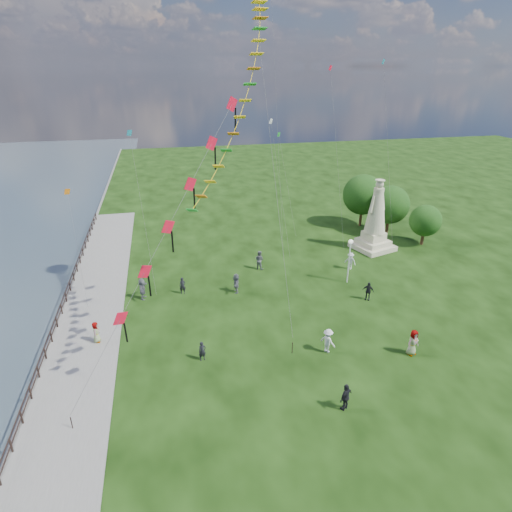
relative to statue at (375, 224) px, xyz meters
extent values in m
cube|color=slate|center=(-31.27, -9.22, -3.14)|extent=(0.30, 160.00, 0.60)
cube|color=slate|center=(-28.77, -11.22, -2.89)|extent=(5.00, 60.00, 0.10)
cylinder|color=black|center=(-31.07, -21.22, -2.44)|extent=(0.11, 0.11, 1.00)
cylinder|color=black|center=(-31.07, -19.22, -2.44)|extent=(0.11, 0.11, 1.00)
cylinder|color=black|center=(-31.07, -17.22, -2.44)|extent=(0.11, 0.11, 1.00)
cylinder|color=black|center=(-31.07, -15.22, -2.44)|extent=(0.11, 0.11, 1.00)
cylinder|color=black|center=(-31.07, -13.22, -2.44)|extent=(0.11, 0.11, 1.00)
cylinder|color=black|center=(-31.07, -11.22, -2.44)|extent=(0.11, 0.11, 1.00)
cylinder|color=black|center=(-31.07, -9.22, -2.44)|extent=(0.11, 0.11, 1.00)
cylinder|color=black|center=(-31.07, -7.22, -2.44)|extent=(0.11, 0.11, 1.00)
cylinder|color=black|center=(-31.07, -5.22, -2.44)|extent=(0.11, 0.11, 1.00)
cylinder|color=black|center=(-31.07, -3.22, -2.44)|extent=(0.11, 0.11, 1.00)
cylinder|color=black|center=(-31.07, -1.22, -2.44)|extent=(0.11, 0.11, 1.00)
cylinder|color=black|center=(-31.07, 0.78, -2.44)|extent=(0.11, 0.11, 1.00)
cylinder|color=black|center=(-31.07, 2.78, -2.44)|extent=(0.11, 0.11, 1.00)
cylinder|color=black|center=(-31.07, 4.78, -2.44)|extent=(0.11, 0.11, 1.00)
cylinder|color=black|center=(-31.07, 6.78, -2.44)|extent=(0.11, 0.11, 1.00)
cylinder|color=black|center=(-31.07, 8.78, -2.44)|extent=(0.11, 0.11, 1.00)
cylinder|color=black|center=(-31.07, 10.78, -2.44)|extent=(0.11, 0.11, 1.00)
cylinder|color=black|center=(-31.07, 12.78, -2.44)|extent=(0.11, 0.11, 1.00)
cylinder|color=black|center=(-31.07, 14.78, -2.44)|extent=(0.11, 0.11, 1.00)
cylinder|color=black|center=(-31.07, 16.78, -2.44)|extent=(0.11, 0.11, 1.00)
cube|color=black|center=(-31.07, -9.22, -1.96)|extent=(0.06, 52.00, 0.06)
cube|color=black|center=(-31.07, -9.22, -2.39)|extent=(0.06, 52.00, 0.06)
cube|color=tan|center=(0.00, 0.00, -2.66)|extent=(4.77, 4.77, 0.55)
cube|color=tan|center=(0.00, 0.00, -2.12)|extent=(3.63, 3.63, 0.55)
cube|color=tan|center=(0.00, 0.00, -1.39)|extent=(2.50, 2.50, 0.91)
cylinder|color=tan|center=(0.00, 0.00, 3.79)|extent=(1.36, 1.36, 0.36)
sphere|color=tan|center=(0.00, 0.00, 4.36)|extent=(0.84, 0.84, 0.84)
cylinder|color=tan|center=(0.00, 0.00, 4.79)|extent=(1.00, 1.00, 0.09)
cylinder|color=silver|center=(-6.04, -6.94, -0.94)|extent=(0.12, 0.12, 4.00)
sphere|color=white|center=(-6.04, -6.94, 1.18)|extent=(0.40, 0.40, 0.40)
cylinder|color=#382314|center=(3.82, 3.92, -1.81)|extent=(0.36, 0.36, 2.25)
sphere|color=#12350E|center=(3.82, 3.92, 0.72)|extent=(4.50, 4.50, 4.50)
cylinder|color=#382314|center=(6.08, -0.05, -2.06)|extent=(0.36, 0.36, 1.76)
sphere|color=#12350E|center=(6.08, -0.05, -0.08)|extent=(3.51, 3.51, 3.51)
cylinder|color=#382314|center=(1.97, 7.33, -1.69)|extent=(0.36, 0.36, 2.49)
sphere|color=#12350E|center=(1.97, 7.33, 1.11)|extent=(4.98, 4.98, 4.98)
imported|color=black|center=(-20.52, -15.60, -2.21)|extent=(0.59, 0.45, 1.45)
imported|color=silver|center=(-11.78, -16.58, -2.02)|extent=(1.16, 1.32, 1.83)
imported|color=black|center=(-12.82, -22.07, -2.03)|extent=(1.19, 1.03, 1.81)
imported|color=#595960|center=(-6.12, -18.15, -1.97)|extent=(1.07, 0.82, 1.94)
imported|color=#595960|center=(-24.66, -5.91, -1.97)|extent=(1.00, 1.88, 1.94)
imported|color=black|center=(-21.22, -5.77, -2.16)|extent=(0.57, 0.37, 1.56)
imported|color=#595960|center=(-13.42, -2.24, -1.98)|extent=(1.07, 1.05, 1.91)
imported|color=silver|center=(-4.61, -4.31, -2.05)|extent=(1.21, 1.23, 1.77)
imported|color=black|center=(-5.66, -10.36, -2.10)|extent=(1.10, 0.97, 1.68)
imported|color=#595960|center=(-27.82, -11.91, -2.12)|extent=(0.60, 0.86, 1.63)
imported|color=#595960|center=(-16.53, -6.53, -2.03)|extent=(0.91, 1.75, 1.81)
cylinder|color=black|center=(-28.27, -20.22, -2.49)|extent=(0.06, 0.06, 0.90)
cube|color=red|center=(-25.21, -17.70, 2.36)|extent=(0.87, 0.64, 1.03)
cube|color=black|center=(-25.03, -17.80, 1.41)|extent=(0.10, 0.28, 1.48)
cube|color=red|center=(-23.64, -16.40, 4.57)|extent=(0.87, 0.64, 1.03)
cube|color=black|center=(-23.46, -16.50, 3.62)|extent=(0.10, 0.28, 1.48)
cube|color=red|center=(-22.07, -15.11, 6.78)|extent=(0.87, 0.64, 1.03)
cube|color=black|center=(-21.89, -15.21, 5.83)|extent=(0.10, 0.28, 1.48)
cube|color=red|center=(-20.49, -13.81, 8.99)|extent=(0.87, 0.64, 1.03)
cube|color=black|center=(-20.31, -13.91, 8.04)|extent=(0.10, 0.28, 1.48)
cube|color=red|center=(-18.92, -12.52, 11.20)|extent=(0.87, 0.64, 1.03)
cube|color=black|center=(-18.74, -12.62, 10.25)|extent=(0.10, 0.28, 1.48)
cube|color=red|center=(-17.35, -11.22, 13.41)|extent=(0.87, 0.64, 1.03)
cube|color=black|center=(-17.17, -11.32, 12.46)|extent=(0.10, 0.28, 1.48)
cylinder|color=black|center=(-14.27, -16.22, -2.49)|extent=(0.06, 0.06, 0.90)
cube|color=yellow|center=(-15.58, -11.25, 19.14)|extent=(0.98, 0.78, 0.16)
cube|color=yellow|center=(-15.67, -11.86, 18.69)|extent=(0.93, 0.75, 0.15)
cube|color=orange|center=(-15.80, -12.48, 18.17)|extent=(0.89, 0.72, 0.15)
cube|color=green|center=(-15.97, -13.11, 17.59)|extent=(0.84, 0.68, 0.14)
cube|color=yellow|center=(-16.19, -13.75, 16.95)|extent=(0.79, 0.65, 0.15)
cube|color=yellow|center=(-16.45, -14.39, 16.25)|extent=(0.74, 0.61, 0.15)
cube|color=orange|center=(-16.76, -15.04, 15.51)|extent=(0.71, 0.61, 0.16)
cube|color=green|center=(-17.11, -15.69, 14.75)|extent=(0.71, 0.64, 0.18)
cube|color=yellow|center=(-17.50, -16.34, 13.97)|extent=(0.71, 0.66, 0.19)
cube|color=yellow|center=(-17.93, -16.99, 13.21)|extent=(0.70, 0.68, 0.21)
cube|color=orange|center=(-18.39, -17.63, 12.46)|extent=(0.69, 0.69, 0.23)
cube|color=green|center=(-18.88, -18.28, 11.76)|extent=(0.68, 0.69, 0.25)
cube|color=yellow|center=(-19.39, -18.92, 11.11)|extent=(0.66, 0.69, 0.27)
cube|color=yellow|center=(-19.91, -19.55, 10.52)|extent=(0.64, 0.68, 0.28)
cube|color=orange|center=(-20.43, -20.17, 9.99)|extent=(0.62, 0.67, 0.30)
cube|color=green|center=(-20.94, -20.79, 9.54)|extent=(0.60, 0.66, 0.31)
cube|color=#17758D|center=(-24.55, -0.59, 10.40)|extent=(0.51, 0.39, 0.57)
cylinder|color=#595959|center=(-24.05, -3.09, 3.76)|extent=(1.02, 5.02, 13.29)
cube|color=silver|center=(-10.70, 4.40, 10.46)|extent=(0.51, 0.39, 0.57)
cylinder|color=#595959|center=(-10.20, 1.90, 3.79)|extent=(1.02, 5.02, 13.36)
cube|color=red|center=(-4.15, 5.46, 15.48)|extent=(0.51, 0.39, 0.57)
cylinder|color=#595959|center=(-3.65, 2.96, 6.30)|extent=(1.02, 5.02, 18.37)
cube|color=green|center=(-8.25, 10.09, 8.28)|extent=(0.51, 0.39, 0.57)
cylinder|color=#595959|center=(-7.75, 7.59, 2.70)|extent=(1.02, 5.02, 11.18)
cube|color=orange|center=(-30.16, -1.69, 5.84)|extent=(0.51, 0.39, 0.57)
cylinder|color=#595959|center=(-29.66, -4.19, 1.48)|extent=(1.02, 5.01, 8.74)
cylinder|color=#595959|center=(-10.79, 2.32, 13.38)|extent=(1.02, 5.02, 32.54)
cube|color=#17758D|center=(0.80, 3.66, 16.07)|extent=(0.51, 0.39, 0.57)
cylinder|color=#595959|center=(1.30, 1.16, 6.59)|extent=(1.02, 5.02, 18.96)
camera|label=1|loc=(-22.19, -39.89, 15.62)|focal=30.00mm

